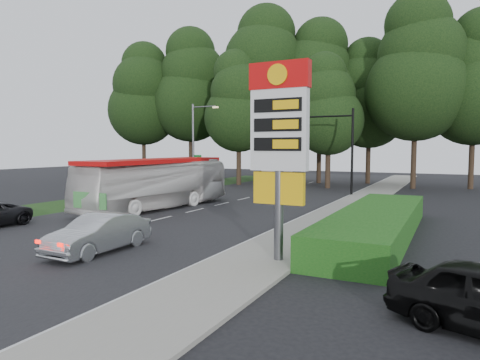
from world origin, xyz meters
The scene contains 21 objects.
ground centered at (0.00, 0.00, 0.00)m, with size 120.00×120.00×0.00m, color black.
road_surface centered at (0.00, 12.00, 0.01)m, with size 14.00×80.00×0.02m, color black.
sidewalk_right centered at (8.50, 12.00, 0.06)m, with size 3.00×80.00×0.12m, color gray.
grass_verge_left centered at (-9.50, 18.00, 0.01)m, with size 5.00×50.00×0.02m, color #193814.
hedge centered at (11.50, 8.00, 0.60)m, with size 3.00×14.00×1.20m, color #174F15.
gas_station_pylon centered at (9.20, 1.99, 4.45)m, with size 2.10×0.45×6.85m.
traffic_signal_mast centered at (5.68, 24.00, 4.67)m, with size 6.10×0.35×7.20m.
streetlight_signs centered at (-6.99, 22.01, 4.44)m, with size 2.75×0.98×8.00m.
monument centered at (-2.00, 30.00, 5.10)m, with size 3.00×3.00×10.05m.
tree_far_west centered at (-22.00, 33.00, 10.68)m, with size 8.96×8.96×17.60m.
tree_west_mid centered at (-16.00, 35.00, 11.69)m, with size 9.80×9.80×19.25m.
tree_west_near centered at (-10.00, 37.00, 10.02)m, with size 8.40×8.40×16.50m.
tree_center_left centered at (-5.00, 33.00, 12.02)m, with size 10.08×10.08×19.80m.
tree_center_right centered at (1.00, 35.00, 11.02)m, with size 9.24×9.24×18.15m.
tree_east_near centered at (6.00, 37.00, 9.68)m, with size 8.12×8.12×15.95m.
tree_east_mid centered at (11.00, 33.00, 11.35)m, with size 9.52×9.52×18.70m.
tree_far_east centered at (16.00, 35.00, 10.35)m, with size 8.68×8.68×17.05m.
tree_monument_left centered at (-6.00, 29.00, 8.68)m, with size 7.28×7.28×14.30m.
tree_monument_right centered at (3.50, 29.50, 8.01)m, with size 6.72×6.72×13.20m.
transit_bus centered at (-2.74, 10.69, 1.63)m, with size 2.73×11.69×3.26m, color silver.
sedan_silver centered at (2.54, 0.32, 0.73)m, with size 1.54×4.41×1.45m, color #ABAFB3.
Camera 1 is at (14.54, -11.60, 3.98)m, focal length 32.00 mm.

